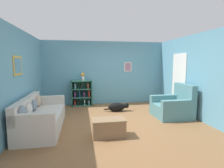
% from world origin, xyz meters
% --- Properties ---
extents(ground_plane, '(14.00, 14.00, 0.00)m').
position_xyz_m(ground_plane, '(0.00, 0.00, 0.00)').
color(ground_plane, brown).
extents(wall_back, '(5.60, 0.13, 2.60)m').
position_xyz_m(wall_back, '(0.00, 2.25, 1.30)').
color(wall_back, '#609EB7').
rests_on(wall_back, ground_plane).
extents(wall_left, '(0.13, 5.00, 2.60)m').
position_xyz_m(wall_left, '(-2.55, -0.00, 1.30)').
color(wall_left, '#609EB7').
rests_on(wall_left, ground_plane).
extents(wall_right, '(0.16, 5.00, 2.60)m').
position_xyz_m(wall_right, '(2.55, 0.02, 1.29)').
color(wall_right, '#609EB7').
rests_on(wall_right, ground_plane).
extents(couch, '(0.91, 2.08, 0.85)m').
position_xyz_m(couch, '(-2.02, -0.41, 0.32)').
color(couch, beige).
rests_on(couch, ground_plane).
extents(bookshelf, '(0.82, 0.36, 1.02)m').
position_xyz_m(bookshelf, '(-0.95, 2.02, 0.50)').
color(bookshelf, '#2D6B56').
rests_on(bookshelf, ground_plane).
extents(recliner_chair, '(1.07, 1.02, 1.05)m').
position_xyz_m(recliner_chair, '(1.93, -0.00, 0.34)').
color(recliner_chair, slate).
rests_on(recliner_chair, ground_plane).
extents(coffee_table, '(0.77, 0.43, 0.42)m').
position_xyz_m(coffee_table, '(-0.35, -1.13, 0.22)').
color(coffee_table, '#846647').
rests_on(coffee_table, ground_plane).
extents(dog, '(0.91, 0.28, 0.31)m').
position_xyz_m(dog, '(0.29, 0.92, 0.16)').
color(dog, black).
rests_on(dog, ground_plane).
extents(vase, '(0.15, 0.15, 0.32)m').
position_xyz_m(vase, '(-0.90, 2.00, 1.20)').
color(vase, silver).
rests_on(vase, bookshelf).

